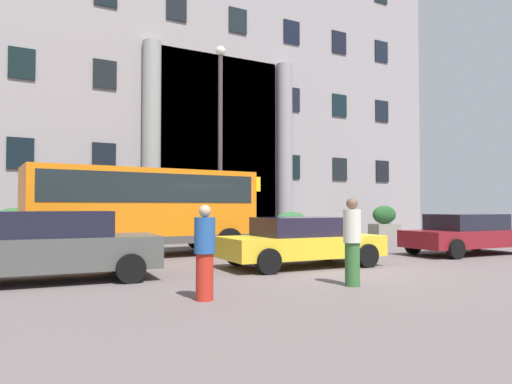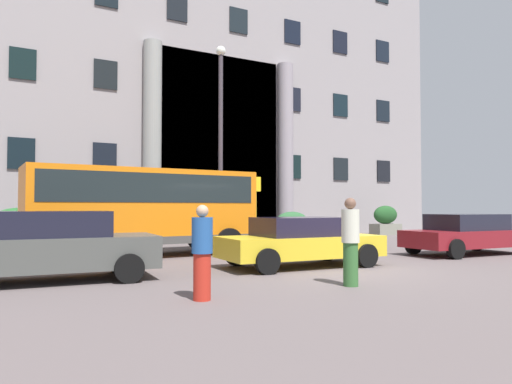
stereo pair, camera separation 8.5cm
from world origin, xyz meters
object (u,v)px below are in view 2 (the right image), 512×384
at_px(hedge_planter_east, 386,221).
at_px(parked_sedan_second, 467,234).
at_px(hedge_planter_entrance_left, 292,226).
at_px(hedge_planter_far_east, 220,227).
at_px(lamppost_plaza_centre, 221,130).
at_px(orange_minibus, 144,205).
at_px(motorcycle_near_kerb, 318,242).
at_px(hedge_planter_entrance_right, 161,225).
at_px(parked_compact_extra, 301,241).
at_px(bus_stop_sign, 256,203).
at_px(white_taxi_kerbside, 51,246).
at_px(pedestrian_man_crossing, 350,241).
at_px(motorcycle_far_end, 439,236).
at_px(pedestrian_woman_dark_dress, 202,252).
at_px(hedge_planter_west, 18,229).

relative_size(hedge_planter_east, parked_sedan_second, 0.38).
distance_m(hedge_planter_entrance_left, hedge_planter_east, 6.75).
height_order(hedge_planter_far_east, lamppost_plaza_centre, lamppost_plaza_centre).
height_order(orange_minibus, motorcycle_near_kerb, orange_minibus).
distance_m(hedge_planter_entrance_right, hedge_planter_far_east, 3.03).
bearing_deg(parked_sedan_second, parked_compact_extra, -176.73).
relative_size(bus_stop_sign, hedge_planter_far_east, 1.62).
xyz_separation_m(white_taxi_kerbside, lamppost_plaza_centre, (7.04, 6.79, 4.03)).
xyz_separation_m(white_taxi_kerbside, pedestrian_man_crossing, (5.25, -3.52, 0.14)).
bearing_deg(motorcycle_far_end, orange_minibus, -176.34).
bearing_deg(pedestrian_man_crossing, bus_stop_sign, 48.61).
bearing_deg(parked_sedan_second, bus_stop_sign, 128.05).
height_order(bus_stop_sign, hedge_planter_entrance_left, bus_stop_sign).
distance_m(parked_compact_extra, motorcycle_near_kerb, 3.03).
relative_size(parked_sedan_second, white_taxi_kerbside, 1.01).
xyz_separation_m(motorcycle_far_end, pedestrian_man_crossing, (-8.90, -5.30, 0.44)).
bearing_deg(pedestrian_woman_dark_dress, hedge_planter_east, -133.93).
bearing_deg(hedge_planter_east, parked_sedan_second, -120.68).
height_order(hedge_planter_entrance_right, parked_sedan_second, hedge_planter_entrance_right).
bearing_deg(lamppost_plaza_centre, hedge_planter_far_east, 65.91).
xyz_separation_m(hedge_planter_entrance_left, lamppost_plaza_centre, (-4.83, -2.02, 4.14)).
bearing_deg(parked_sedan_second, hedge_planter_entrance_left, 99.16).
relative_size(hedge_planter_east, hedge_planter_west, 0.87).
bearing_deg(hedge_planter_far_east, parked_sedan_second, -65.67).
bearing_deg(motorcycle_far_end, hedge_planter_entrance_left, 123.86).
bearing_deg(orange_minibus, bus_stop_sign, 17.51).
xyz_separation_m(hedge_planter_far_east, white_taxi_kerbside, (-8.28, -9.56, 0.14)).
bearing_deg(pedestrian_man_crossing, pedestrian_woman_dark_dress, 154.52).
relative_size(hedge_planter_east, parked_compact_extra, 0.39).
relative_size(orange_minibus, hedge_planter_entrance_right, 3.55).
distance_m(parked_sedan_second, motorcycle_near_kerb, 5.07).
distance_m(motorcycle_near_kerb, lamppost_plaza_centre, 6.81).
xyz_separation_m(parked_compact_extra, lamppost_plaza_centre, (0.93, 7.26, 4.11)).
bearing_deg(parked_sedan_second, hedge_planter_east, 62.65).
bearing_deg(motorcycle_far_end, pedestrian_woman_dark_dress, -140.83).
xyz_separation_m(hedge_planter_entrance_left, white_taxi_kerbside, (-11.87, -8.81, 0.11)).
relative_size(motorcycle_near_kerb, pedestrian_man_crossing, 1.11).
distance_m(hedge_planter_east, lamppost_plaza_centre, 12.48).
bearing_deg(hedge_planter_far_east, orange_minibus, -133.61).
distance_m(orange_minibus, white_taxi_kerbside, 5.29).
distance_m(bus_stop_sign, parked_sedan_second, 8.01).
height_order(motorcycle_far_end, lamppost_plaza_centre, lamppost_plaza_centre).
relative_size(orange_minibus, pedestrian_man_crossing, 4.06).
relative_size(hedge_planter_entrance_left, hedge_planter_entrance_right, 0.89).
bearing_deg(pedestrian_woman_dark_dress, hedge_planter_entrance_right, -95.69).
xyz_separation_m(bus_stop_sign, parked_sedan_second, (4.52, -6.52, -1.05)).
height_order(hedge_planter_entrance_right, lamppost_plaza_centre, lamppost_plaza_centre).
relative_size(parked_compact_extra, lamppost_plaza_centre, 0.53).
height_order(hedge_planter_entrance_right, pedestrian_woman_dark_dress, same).
bearing_deg(hedge_planter_entrance_right, pedestrian_man_crossing, -90.09).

